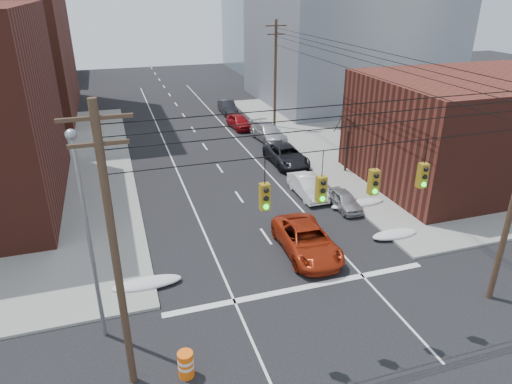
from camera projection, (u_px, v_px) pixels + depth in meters
sidewalk_ne at (461, 130)px, 48.33m from camera, size 40.00×40.00×0.15m
building_glass at (289, 5)px, 80.33m from camera, size 20.00×18.00×22.00m
building_storefront at (473, 130)px, 34.67m from camera, size 16.00×12.00×8.00m
utility_pole_left at (115, 253)px, 15.28m from camera, size 2.20×0.28×11.00m
utility_pole_far at (275, 73)px, 46.91m from camera, size 2.20×0.28×11.00m
traffic_signals at (348, 184)px, 17.07m from camera, size 17.00×0.42×2.02m
street_light at (86, 223)px, 17.70m from camera, size 0.44×0.44×9.32m
bare_tree at (347, 145)px, 36.49m from camera, size 2.09×2.20×4.93m
snow_nw at (147, 283)px, 23.08m from camera, size 3.50×1.08×0.42m
snow_ne at (395, 234)px, 27.63m from camera, size 3.00×1.08×0.42m
snow_east_far at (358, 204)px, 31.54m from camera, size 4.00×1.08×0.42m
red_pickup at (307, 240)px, 25.82m from camera, size 2.89×5.92×1.62m
parked_car_a at (344, 200)px, 31.14m from camera, size 1.48×3.59×1.22m
parked_car_b at (308, 186)px, 32.98m from camera, size 1.56×4.44×1.46m
parked_car_c at (286, 156)px, 38.83m from camera, size 2.72×5.69×1.57m
parked_car_d at (268, 132)px, 44.94m from camera, size 2.76×5.66×1.59m
parked_car_e at (239, 122)px, 48.72m from camera, size 2.16×4.49×1.48m
parked_car_f at (228, 107)px, 54.65m from camera, size 1.70×4.58×1.50m
lot_car_a at (15, 180)px, 33.72m from camera, size 4.53×2.37×1.42m
lot_car_b at (25, 177)px, 34.27m from camera, size 5.52×3.46×1.42m
construction_barrel at (186, 364)px, 17.66m from camera, size 0.81×0.81×1.12m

